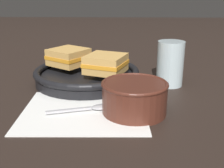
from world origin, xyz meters
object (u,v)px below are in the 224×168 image
Objects in this scene: drinking_glass at (170,64)px; soup_bowl at (134,95)px; sandwich_near_left at (106,64)px; sandwich_near_right at (69,57)px; spoon at (93,108)px; skillet at (87,75)px.

soup_bowl is at bearing -119.22° from drinking_glass.
sandwich_near_right is (-0.11, 0.07, 0.00)m from sandwich_near_left.
soup_bowl reaches higher than spoon.
soup_bowl is at bearing -52.72° from sandwich_near_right.
skillet is 2.42× the size of drinking_glass.
sandwich_near_left reaches higher than skillet.
sandwich_near_right is 0.29m from drinking_glass.
drinking_glass is (0.19, 0.18, 0.05)m from spoon.
skillet is 0.08m from sandwich_near_right.
sandwich_near_right reaches higher than spoon.
spoon is 1.04× the size of sandwich_near_right.
drinking_glass is at bearing 7.56° from sandwich_near_left.
sandwich_near_right is at bearing 146.66° from skillet.
spoon is 1.13× the size of sandwich_near_left.
sandwich_near_right is (-0.09, 0.23, 0.06)m from spoon.
drinking_glass is at bearing 26.86° from spoon.
sandwich_near_left is (0.06, -0.04, 0.04)m from skillet.
sandwich_near_left is at bearing 66.26° from spoon.
spoon is at bearing -97.35° from sandwich_near_left.
skillet is 0.23m from drinking_glass.
drinking_glass reaches higher than soup_bowl.
sandwich_near_left and sandwich_near_right have the same top height.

